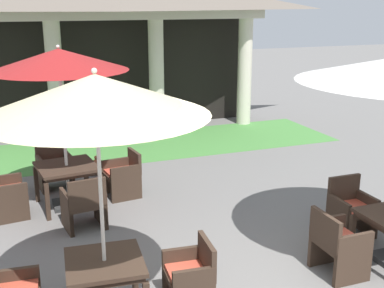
{
  "coord_description": "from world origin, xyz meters",
  "views": [
    {
      "loc": [
        -2.61,
        -4.34,
        3.51
      ],
      "look_at": [
        0.16,
        2.9,
        1.29
      ],
      "focal_mm": 46.78,
      "sensor_mm": 36.0,
      "label": 1
    }
  ],
  "objects_px": {
    "patio_table_near_foreground": "(67,170)",
    "patio_chair_near_foreground_west": "(6,195)",
    "patio_umbrella_near_foreground": "(59,62)",
    "terracotta_urn": "(97,167)",
    "patio_umbrella_mid_right": "(96,97)",
    "patio_chair_near_foreground_east": "(123,175)",
    "patio_chair_near_foreground_south": "(84,204)",
    "patio_chair_near_foreground_north": "(54,167)",
    "patio_chair_mid_left_north": "(351,210)",
    "patio_table_mid_right": "(105,269)",
    "patio_chair_mid_left_west": "(338,244)",
    "patio_chair_mid_right_east": "(191,277)"
  },
  "relations": [
    {
      "from": "patio_umbrella_mid_right",
      "to": "patio_chair_near_foreground_south",
      "type": "bearing_deg",
      "value": 86.25
    },
    {
      "from": "patio_chair_mid_left_north",
      "to": "patio_chair_near_foreground_south",
      "type": "bearing_deg",
      "value": -23.42
    },
    {
      "from": "patio_chair_mid_left_west",
      "to": "patio_table_mid_right",
      "type": "xyz_separation_m",
      "value": [
        -3.06,
        0.09,
        0.22
      ]
    },
    {
      "from": "patio_chair_mid_right_east",
      "to": "terracotta_urn",
      "type": "distance_m",
      "value": 5.09
    },
    {
      "from": "patio_chair_mid_right_east",
      "to": "patio_chair_mid_left_west",
      "type": "bearing_deg",
      "value": -84.71
    },
    {
      "from": "patio_chair_near_foreground_west",
      "to": "terracotta_urn",
      "type": "distance_m",
      "value": 2.39
    },
    {
      "from": "patio_chair_mid_left_west",
      "to": "patio_chair_mid_right_east",
      "type": "distance_m",
      "value": 2.07
    },
    {
      "from": "patio_table_near_foreground",
      "to": "patio_chair_mid_left_west",
      "type": "distance_m",
      "value": 4.72
    },
    {
      "from": "patio_table_near_foreground",
      "to": "patio_chair_near_foreground_west",
      "type": "distance_m",
      "value": 1.06
    },
    {
      "from": "patio_chair_near_foreground_east",
      "to": "patio_chair_near_foreground_west",
      "type": "bearing_deg",
      "value": 90.0
    },
    {
      "from": "patio_chair_mid_left_north",
      "to": "patio_table_mid_right",
      "type": "xyz_separation_m",
      "value": [
        -3.99,
        -0.83,
        0.24
      ]
    },
    {
      "from": "patio_chair_near_foreground_west",
      "to": "patio_umbrella_mid_right",
      "type": "bearing_deg",
      "value": 9.33
    },
    {
      "from": "patio_table_near_foreground",
      "to": "patio_umbrella_mid_right",
      "type": "xyz_separation_m",
      "value": [
        -0.04,
        -3.54,
        1.92
      ]
    },
    {
      "from": "patio_table_mid_right",
      "to": "terracotta_urn",
      "type": "height_order",
      "value": "patio_table_mid_right"
    },
    {
      "from": "patio_table_near_foreground",
      "to": "patio_chair_near_foreground_east",
      "type": "distance_m",
      "value": 1.06
    },
    {
      "from": "patio_chair_near_foreground_south",
      "to": "patio_chair_mid_left_north",
      "type": "bearing_deg",
      "value": -30.34
    },
    {
      "from": "patio_chair_near_foreground_south",
      "to": "patio_chair_mid_right_east",
      "type": "relative_size",
      "value": 1.07
    },
    {
      "from": "patio_chair_near_foreground_north",
      "to": "patio_chair_mid_left_west",
      "type": "xyz_separation_m",
      "value": [
        3.13,
        -4.66,
        0.02
      ]
    },
    {
      "from": "patio_umbrella_near_foreground",
      "to": "patio_chair_mid_left_north",
      "type": "bearing_deg",
      "value": -34.48
    },
    {
      "from": "patio_chair_near_foreground_east",
      "to": "patio_umbrella_mid_right",
      "type": "xyz_separation_m",
      "value": [
        -1.07,
        -3.66,
        2.18
      ]
    },
    {
      "from": "patio_chair_near_foreground_west",
      "to": "patio_chair_near_foreground_south",
      "type": "relative_size",
      "value": 0.92
    },
    {
      "from": "patio_chair_mid_left_west",
      "to": "patio_umbrella_near_foreground",
      "type": "bearing_deg",
      "value": -140.04
    },
    {
      "from": "patio_table_near_foreground",
      "to": "patio_umbrella_mid_right",
      "type": "relative_size",
      "value": 0.38
    },
    {
      "from": "patio_umbrella_mid_right",
      "to": "patio_chair_near_foreground_east",
      "type": "bearing_deg",
      "value": 73.73
    },
    {
      "from": "patio_umbrella_near_foreground",
      "to": "patio_umbrella_mid_right",
      "type": "xyz_separation_m",
      "value": [
        -0.04,
        -3.54,
        0.03
      ]
    },
    {
      "from": "patio_chair_near_foreground_south",
      "to": "patio_table_mid_right",
      "type": "distance_m",
      "value": 2.53
    },
    {
      "from": "patio_chair_mid_left_north",
      "to": "patio_chair_mid_right_east",
      "type": "distance_m",
      "value": 3.14
    },
    {
      "from": "patio_table_mid_right",
      "to": "patio_umbrella_mid_right",
      "type": "distance_m",
      "value": 1.93
    },
    {
      "from": "patio_chair_near_foreground_south",
      "to": "patio_umbrella_mid_right",
      "type": "distance_m",
      "value": 3.32
    },
    {
      "from": "patio_umbrella_near_foreground",
      "to": "terracotta_urn",
      "type": "bearing_deg",
      "value": 62.16
    },
    {
      "from": "patio_chair_near_foreground_north",
      "to": "patio_chair_near_foreground_south",
      "type": "bearing_deg",
      "value": 90.0
    },
    {
      "from": "patio_table_near_foreground",
      "to": "patio_chair_mid_right_east",
      "type": "bearing_deg",
      "value": -75.42
    },
    {
      "from": "patio_chair_near_foreground_south",
      "to": "patio_umbrella_mid_right",
      "type": "height_order",
      "value": "patio_umbrella_mid_right"
    },
    {
      "from": "patio_chair_near_foreground_south",
      "to": "patio_chair_near_foreground_north",
      "type": "bearing_deg",
      "value": 90.0
    },
    {
      "from": "patio_chair_mid_left_north",
      "to": "patio_umbrella_mid_right",
      "type": "xyz_separation_m",
      "value": [
        -3.99,
        -0.83,
        2.17
      ]
    },
    {
      "from": "patio_umbrella_near_foreground",
      "to": "terracotta_urn",
      "type": "relative_size",
      "value": 6.65
    },
    {
      "from": "patio_table_near_foreground",
      "to": "terracotta_urn",
      "type": "xyz_separation_m",
      "value": [
        0.77,
        1.45,
        -0.49
      ]
    },
    {
      "from": "patio_chair_near_foreground_east",
      "to": "patio_umbrella_mid_right",
      "type": "height_order",
      "value": "patio_umbrella_mid_right"
    },
    {
      "from": "patio_chair_mid_left_north",
      "to": "patio_chair_mid_left_west",
      "type": "height_order",
      "value": "same"
    },
    {
      "from": "patio_umbrella_near_foreground",
      "to": "patio_chair_mid_left_north",
      "type": "distance_m",
      "value": 5.24
    },
    {
      "from": "patio_chair_near_foreground_east",
      "to": "patio_chair_near_foreground_south",
      "type": "xyz_separation_m",
      "value": [
        -0.9,
        -1.15,
        0.01
      ]
    },
    {
      "from": "patio_chair_mid_left_west",
      "to": "patio_umbrella_mid_right",
      "type": "height_order",
      "value": "patio_umbrella_mid_right"
    },
    {
      "from": "patio_table_near_foreground",
      "to": "patio_chair_mid_left_north",
      "type": "height_order",
      "value": "patio_chair_mid_left_north"
    },
    {
      "from": "patio_chair_near_foreground_west",
      "to": "patio_chair_near_foreground_east",
      "type": "bearing_deg",
      "value": 90.0
    },
    {
      "from": "patio_chair_near_foreground_north",
      "to": "patio_chair_near_foreground_south",
      "type": "height_order",
      "value": "patio_chair_near_foreground_south"
    },
    {
      "from": "terracotta_urn",
      "to": "patio_chair_near_foreground_east",
      "type": "bearing_deg",
      "value": -79.05
    },
    {
      "from": "patio_umbrella_near_foreground",
      "to": "patio_chair_near_foreground_south",
      "type": "relative_size",
      "value": 3.16
    },
    {
      "from": "patio_chair_near_foreground_south",
      "to": "patio_table_mid_right",
      "type": "relative_size",
      "value": 0.97
    },
    {
      "from": "patio_chair_near_foreground_south",
      "to": "patio_chair_mid_right_east",
      "type": "xyz_separation_m",
      "value": [
        0.82,
        -2.6,
        -0.02
      ]
    },
    {
      "from": "patio_chair_near_foreground_south",
      "to": "patio_umbrella_mid_right",
      "type": "xyz_separation_m",
      "value": [
        -0.16,
        -2.51,
        2.17
      ]
    }
  ]
}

